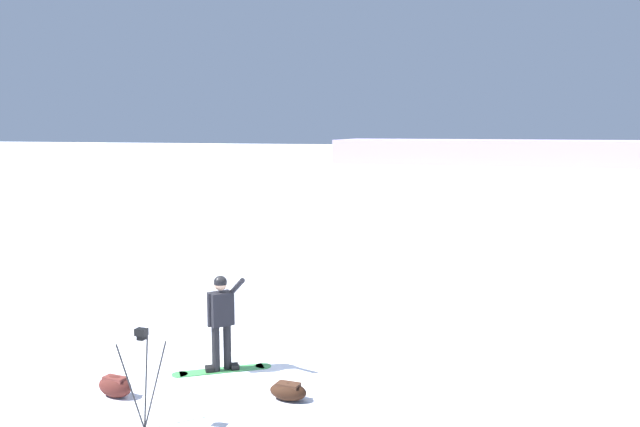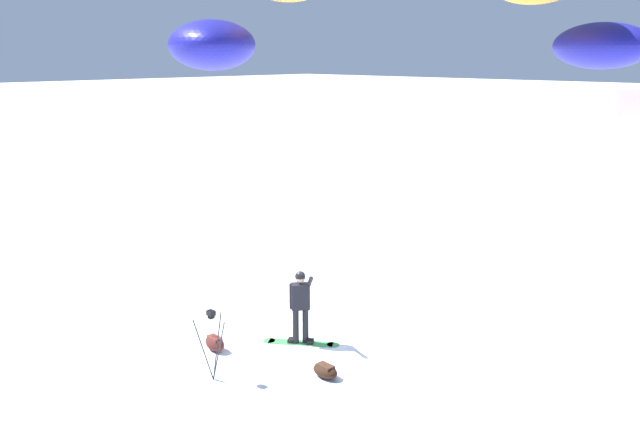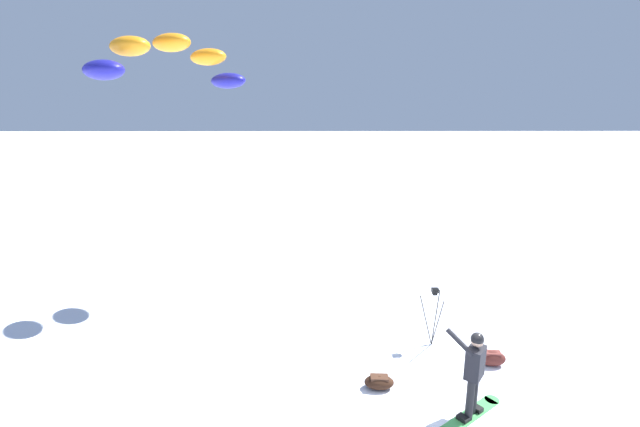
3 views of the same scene
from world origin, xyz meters
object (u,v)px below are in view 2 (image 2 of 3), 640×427
object	(u,v)px
snowboard	(301,342)
camera_tripod	(212,331)
traction_kite	(415,0)
gear_bag_large	(215,343)
snowboarder	(300,300)
gear_bag_small	(325,370)

from	to	relation	value
snowboard	camera_tripod	world-z (taller)	camera_tripod
traction_kite	gear_bag_large	distance (m)	10.62
snowboarder	gear_bag_small	bearing A→B (deg)	61.76
traction_kite	gear_bag_small	size ratio (longest dim) A/B	6.84
snowboarder	gear_bag_small	distance (m)	1.98
snowboard	traction_kite	distance (m)	10.62
traction_kite	snowboard	bearing A→B (deg)	-126.92
snowboarder	gear_bag_small	world-z (taller)	snowboarder
snowboarder	traction_kite	world-z (taller)	traction_kite
snowboarder	snowboard	bearing A→B (deg)	-152.83
snowboard	gear_bag_small	bearing A→B (deg)	61.67
camera_tripod	gear_bag_small	xyz separation A→B (m)	(-1.62, 1.54, -0.89)
traction_kite	gear_bag_large	world-z (taller)	traction_kite
snowboarder	gear_bag_large	world-z (taller)	snowboarder
gear_bag_large	snowboard	bearing A→B (deg)	145.79
gear_bag_large	camera_tripod	xyz separation A→B (m)	(0.88, 1.10, 0.86)
gear_bag_large	gear_bag_small	bearing A→B (deg)	105.81
snowboard	camera_tripod	xyz separation A→B (m)	(2.46, 0.02, 1.01)
traction_kite	gear_bag_small	bearing A→B (deg)	-129.29
snowboarder	gear_bag_small	xyz separation A→B (m)	(0.83, 1.55, -0.89)
snowboard	traction_kite	world-z (taller)	traction_kite
traction_kite	snowboarder	bearing A→B (deg)	-126.91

